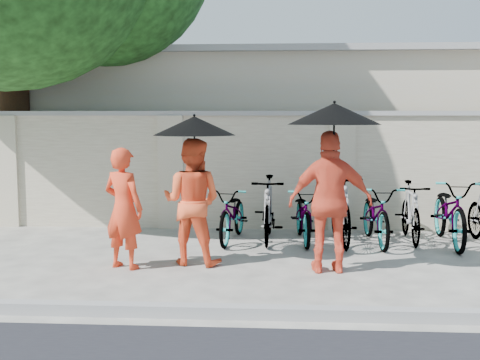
{
  "coord_description": "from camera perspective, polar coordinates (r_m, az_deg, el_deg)",
  "views": [
    {
      "loc": [
        0.9,
        -7.44,
        1.97
      ],
      "look_at": [
        0.37,
        0.86,
        1.1
      ],
      "focal_mm": 45.0,
      "sensor_mm": 36.0,
      "label": 1
    }
  ],
  "objects": [
    {
      "name": "ground",
      "position": [
        7.75,
        -3.15,
        -8.77
      ],
      "size": [
        80.0,
        80.0,
        0.0
      ],
      "primitive_type": "plane",
      "color": "#B4B0A4"
    },
    {
      "name": "kerb",
      "position": [
        6.12,
        -5.08,
        -12.25
      ],
      "size": [
        40.0,
        0.16,
        0.12
      ],
      "primitive_type": "cube",
      "color": "gray",
      "rests_on": "ground"
    },
    {
      "name": "compound_wall",
      "position": [
        10.69,
        4.19,
        0.74
      ],
      "size": [
        20.0,
        0.3,
        2.0
      ],
      "primitive_type": "cube",
      "color": "beige",
      "rests_on": "ground"
    },
    {
      "name": "building_behind",
      "position": [
        14.49,
        8.04,
        4.44
      ],
      "size": [
        14.0,
        6.0,
        3.2
      ],
      "primitive_type": "cube",
      "color": "#B9AC8D",
      "rests_on": "ground"
    },
    {
      "name": "monk_left",
      "position": [
        7.97,
        -10.99,
        -2.64
      ],
      "size": [
        0.68,
        0.58,
        1.58
      ],
      "primitive_type": "imported",
      "rotation": [
        0.0,
        0.0,
        2.72
      ],
      "color": "red",
      "rests_on": "ground"
    },
    {
      "name": "monk_center",
      "position": [
        8.07,
        -4.57,
        -2.05
      ],
      "size": [
        0.94,
        0.79,
        1.69
      ],
      "primitive_type": "imported",
      "rotation": [
        0.0,
        0.0,
        2.94
      ],
      "color": "#FF582B",
      "rests_on": "ground"
    },
    {
      "name": "parasol_center",
      "position": [
        7.91,
        -4.35,
        5.15
      ],
      "size": [
        1.08,
        1.08,
        1.02
      ],
      "color": "black",
      "rests_on": "ground"
    },
    {
      "name": "monk_right",
      "position": [
        7.69,
        8.59,
        -2.08
      ],
      "size": [
        1.08,
        0.5,
        1.81
      ],
      "primitive_type": "imported",
      "rotation": [
        0.0,
        0.0,
        3.2
      ],
      "color": "#EB5032",
      "rests_on": "ground"
    },
    {
      "name": "parasol_right",
      "position": [
        7.54,
        8.93,
        6.21
      ],
      "size": [
        1.16,
        1.16,
        1.12
      ],
      "color": "black",
      "rests_on": "ground"
    },
    {
      "name": "bike_0",
      "position": [
        9.57,
        -0.67,
        -3.24
      ],
      "size": [
        0.79,
        1.73,
        0.88
      ],
      "primitive_type": "imported",
      "rotation": [
        0.0,
        0.0,
        -0.13
      ],
      "color": "slate",
      "rests_on": "ground"
    },
    {
      "name": "bike_1",
      "position": [
        9.56,
        2.71,
        -2.76
      ],
      "size": [
        0.54,
        1.75,
        1.04
      ],
      "primitive_type": "imported",
      "rotation": [
        0.0,
        0.0,
        -0.03
      ],
      "color": "slate",
      "rests_on": "ground"
    },
    {
      "name": "bike_2",
      "position": [
        9.57,
        6.08,
        -3.27
      ],
      "size": [
        0.7,
        1.71,
        0.88
      ],
      "primitive_type": "imported",
      "rotation": [
        0.0,
        0.0,
        0.07
      ],
      "color": "slate",
      "rests_on": "ground"
    },
    {
      "name": "bike_3",
      "position": [
        9.51,
        9.5,
        -2.62
      ],
      "size": [
        0.61,
        1.89,
        1.13
      ],
      "primitive_type": "imported",
      "rotation": [
        0.0,
        0.0,
        0.04
      ],
      "color": "slate",
      "rests_on": "ground"
    },
    {
      "name": "bike_4",
      "position": [
        9.61,
        12.83,
        -3.21
      ],
      "size": [
        0.7,
        1.79,
        0.93
      ],
      "primitive_type": "imported",
      "rotation": [
        0.0,
        0.0,
        0.05
      ],
      "color": "slate",
      "rests_on": "ground"
    },
    {
      "name": "bike_5",
      "position": [
        9.9,
        15.87,
        -2.92
      ],
      "size": [
        0.53,
        1.62,
        0.96
      ],
      "primitive_type": "imported",
      "rotation": [
        0.0,
        0.0,
        -0.05
      ],
      "color": "slate",
      "rests_on": "ground"
    },
    {
      "name": "bike_6",
      "position": [
        9.83,
        19.33,
        -2.85
      ],
      "size": [
        0.79,
        2.01,
        1.04
      ],
      "primitive_type": "imported",
      "rotation": [
        0.0,
        0.0,
        -0.05
      ],
      "color": "slate",
      "rests_on": "ground"
    }
  ]
}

